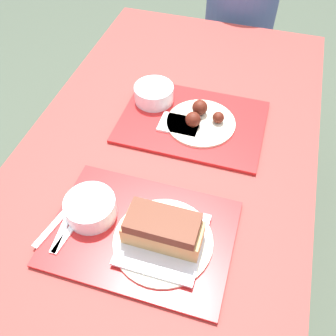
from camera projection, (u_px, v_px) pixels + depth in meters
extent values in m
plane|color=#424C3D|center=(162.00, 280.00, 1.64)|extent=(12.00, 12.00, 0.00)
cube|color=maroon|center=(159.00, 172.00, 1.08)|extent=(0.86, 1.71, 0.04)
cylinder|color=maroon|center=(137.00, 92.00, 1.92)|extent=(0.07, 0.07, 0.72)
cylinder|color=maroon|center=(284.00, 121.00, 1.78)|extent=(0.07, 0.07, 0.72)
cube|color=maroon|center=(222.00, 57.00, 1.96)|extent=(0.82, 0.28, 0.04)
cylinder|color=maroon|center=(159.00, 82.00, 2.21)|extent=(0.06, 0.06, 0.43)
cylinder|color=maroon|center=(279.00, 104.00, 2.08)|extent=(0.06, 0.06, 0.43)
cube|color=red|center=(142.00, 233.00, 0.92)|extent=(0.45, 0.32, 0.01)
cube|color=red|center=(192.00, 122.00, 1.18)|extent=(0.45, 0.32, 0.01)
cylinder|color=silver|center=(91.00, 208.00, 0.93)|extent=(0.13, 0.13, 0.05)
cylinder|color=beige|center=(89.00, 203.00, 0.91)|extent=(0.11, 0.11, 0.01)
cylinder|color=beige|center=(163.00, 241.00, 0.89)|extent=(0.24, 0.24, 0.01)
cube|color=silver|center=(163.00, 239.00, 0.89)|extent=(0.19, 0.19, 0.01)
cube|color=tan|center=(163.00, 232.00, 0.86)|extent=(0.18, 0.08, 0.05)
cube|color=#562819|center=(163.00, 223.00, 0.83)|extent=(0.16, 0.08, 0.03)
cube|color=white|center=(66.00, 223.00, 0.93)|extent=(0.03, 0.17, 0.00)
cube|color=white|center=(74.00, 225.00, 0.92)|extent=(0.04, 0.17, 0.00)
cube|color=white|center=(58.00, 221.00, 0.93)|extent=(0.05, 0.17, 0.00)
cube|color=#3F3F47|center=(145.00, 207.00, 0.96)|extent=(0.04, 0.03, 0.01)
cylinder|color=silver|center=(154.00, 94.00, 1.22)|extent=(0.13, 0.13, 0.05)
cylinder|color=beige|center=(154.00, 88.00, 1.20)|extent=(0.11, 0.11, 0.01)
cylinder|color=beige|center=(201.00, 123.00, 1.16)|extent=(0.21, 0.21, 0.01)
sphere|color=#4C190F|center=(218.00, 117.00, 1.14)|extent=(0.04, 0.04, 0.04)
sphere|color=#4C190F|center=(200.00, 107.00, 1.16)|extent=(0.05, 0.05, 0.05)
sphere|color=#4C190F|center=(193.00, 119.00, 1.13)|extent=(0.05, 0.05, 0.05)
cube|color=white|center=(179.00, 125.00, 1.16)|extent=(0.12, 0.09, 0.01)
cylinder|color=#4C6093|center=(241.00, 7.00, 1.74)|extent=(0.33, 0.33, 0.52)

